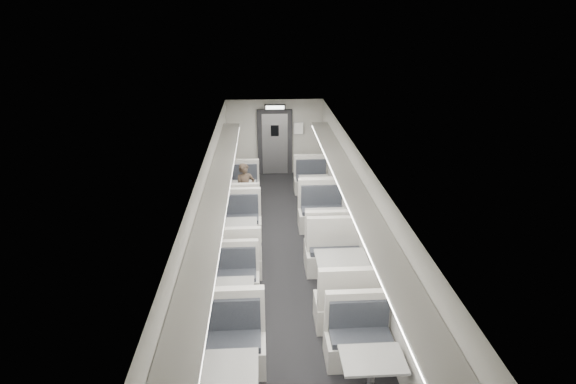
{
  "coord_description": "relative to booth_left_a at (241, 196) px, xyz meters",
  "views": [
    {
      "loc": [
        -0.41,
        -7.77,
        5.07
      ],
      "look_at": [
        0.15,
        1.45,
        1.22
      ],
      "focal_mm": 28.0,
      "sensor_mm": 36.0,
      "label": 1
    }
  ],
  "objects": [
    {
      "name": "luggage_rack_left",
      "position": [
        -0.24,
        -3.63,
        1.56
      ],
      "size": [
        0.46,
        10.4,
        0.09
      ],
      "color": "#ABA7A0",
      "rests_on": "room"
    },
    {
      "name": "window_b",
      "position": [
        -0.49,
        -2.13,
        0.99
      ],
      "size": [
        0.02,
        1.18,
        0.84
      ],
      "primitive_type": "cube",
      "color": "black",
      "rests_on": "room"
    },
    {
      "name": "booth_right_c",
      "position": [
        2.0,
        -4.05,
        0.06
      ],
      "size": [
        1.14,
        2.32,
        1.24
      ],
      "color": "#ABA7A0",
      "rests_on": "room"
    },
    {
      "name": "luggage_rack_right",
      "position": [
        2.24,
        -3.63,
        1.56
      ],
      "size": [
        0.46,
        10.4,
        0.09
      ],
      "color": "#ABA7A0",
      "rests_on": "room"
    },
    {
      "name": "window_a",
      "position": [
        -0.49,
        0.07,
        0.99
      ],
      "size": [
        0.02,
        1.18,
        0.84
      ],
      "primitive_type": "cube",
      "color": "black",
      "rests_on": "room"
    },
    {
      "name": "wall_notice",
      "position": [
        1.75,
        2.59,
        1.14
      ],
      "size": [
        0.32,
        0.02,
        0.4
      ],
      "primitive_type": "cube",
      "color": "white",
      "rests_on": "room"
    },
    {
      "name": "exit_sign",
      "position": [
        1.0,
        2.11,
        1.92
      ],
      "size": [
        0.62,
        0.12,
        0.16
      ],
      "color": "black",
      "rests_on": "room"
    },
    {
      "name": "booth_left_c",
      "position": [
        0.0,
        -4.65,
        -0.01
      ],
      "size": [
        0.97,
        1.96,
        1.05
      ],
      "color": "#ABA7A0",
      "rests_on": "room"
    },
    {
      "name": "booth_right_b",
      "position": [
        2.0,
        -2.16,
        0.05
      ],
      "size": [
        1.12,
        2.27,
        1.22
      ],
      "color": "#ABA7A0",
      "rests_on": "room"
    },
    {
      "name": "passenger",
      "position": [
        0.14,
        -0.44,
        0.34
      ],
      "size": [
        0.6,
        0.5,
        1.4
      ],
      "primitive_type": "imported",
      "rotation": [
        0.0,
        0.0,
        0.39
      ],
      "color": "black",
      "rests_on": "room"
    },
    {
      "name": "booth_right_a",
      "position": [
        2.0,
        0.28,
        0.0
      ],
      "size": [
        0.99,
        2.01,
        1.07
      ],
      "color": "#ABA7A0",
      "rests_on": "room"
    },
    {
      "name": "window_c",
      "position": [
        -0.49,
        -4.33,
        0.99
      ],
      "size": [
        0.02,
        1.18,
        0.84
      ],
      "primitive_type": "cube",
      "color": "black",
      "rests_on": "room"
    },
    {
      "name": "vestibule_door",
      "position": [
        1.0,
        2.6,
        0.68
      ],
      "size": [
        1.1,
        0.13,
        2.1
      ],
      "color": "black",
      "rests_on": "room"
    },
    {
      "name": "booth_right_d",
      "position": [
        2.0,
        -6.52,
        0.02
      ],
      "size": [
        1.03,
        2.09,
        1.12
      ],
      "color": "#ABA7A0",
      "rests_on": "room"
    },
    {
      "name": "booth_left_a",
      "position": [
        0.0,
        0.0,
        0.0
      ],
      "size": [
        0.98,
        1.99,
        1.07
      ],
      "color": "#ABA7A0",
      "rests_on": "room"
    },
    {
      "name": "room",
      "position": [
        1.0,
        -3.33,
        0.84
      ],
      "size": [
        3.24,
        12.24,
        2.64
      ],
      "color": "black",
      "rests_on": "ground"
    },
    {
      "name": "window_d",
      "position": [
        -0.49,
        -6.53,
        0.99
      ],
      "size": [
        0.02,
        1.18,
        0.84
      ],
      "primitive_type": "cube",
      "color": "black",
      "rests_on": "room"
    },
    {
      "name": "booth_left_b",
      "position": [
        0.0,
        -2.45,
        0.03
      ],
      "size": [
        1.07,
        2.16,
        1.16
      ],
      "color": "#ABA7A0",
      "rests_on": "room"
    }
  ]
}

